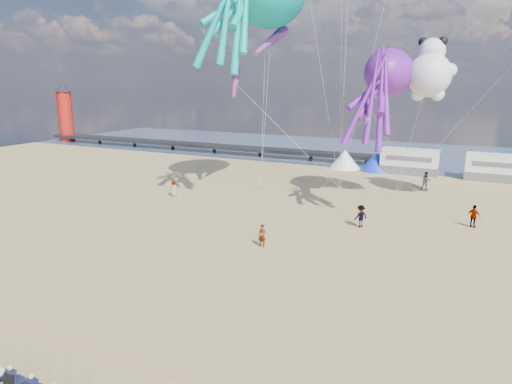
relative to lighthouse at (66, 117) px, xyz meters
name	(u,v)px	position (x,y,z in m)	size (l,w,h in m)	color
ground	(173,303)	(56.00, -44.00, -4.50)	(120.00, 120.00, 0.00)	tan
water	(383,153)	(56.00, 11.00, -4.48)	(120.00, 120.00, 0.00)	#364A67
pier	(193,145)	(28.00, 0.00, -3.50)	(60.00, 3.00, 0.50)	black
lighthouse	(66,117)	(0.00, 0.00, 0.00)	(2.60, 2.60, 9.00)	#A5140F
motorhome_0	(409,161)	(62.00, -4.00, -3.00)	(6.60, 2.50, 3.00)	silver
motorhome_1	(497,168)	(71.50, -4.00, -3.00)	(6.60, 2.50, 3.00)	silver
tent_white	(345,159)	(54.00, -4.00, -3.30)	(4.00, 4.00, 2.40)	white
tent_blue	(376,161)	(58.00, -4.00, -3.30)	(4.00, 4.00, 2.40)	#1933CC
rope_line	(101,354)	(56.00, -49.00, -4.48)	(0.03, 0.03, 34.00)	#F2338C
standing_person	(262,236)	(56.65, -34.65, -3.72)	(0.57, 0.37, 1.56)	tan
beachgoer_0	(174,188)	(42.93, -25.80, -3.71)	(0.58, 0.38, 1.58)	#7F6659
beachgoer_1	(426,181)	(64.79, -12.01, -3.57)	(0.91, 0.59, 1.86)	#7F6659
beachgoer_2	(361,216)	(61.67, -27.47, -3.62)	(0.86, 0.67, 1.76)	#7F6659
beachgoer_3	(474,216)	(69.52, -23.69, -3.61)	(1.15, 0.66, 1.78)	#7F6659
sandbag_a	(261,187)	(49.10, -19.02, -4.39)	(0.50, 0.35, 0.22)	gray
sandbag_b	(322,188)	(55.12, -16.61, -4.39)	(0.50, 0.35, 0.22)	gray
sandbag_c	(394,194)	(62.32, -15.93, -4.39)	(0.50, 0.35, 0.22)	gray
sandbag_d	(414,189)	(63.79, -12.90, -4.39)	(0.50, 0.35, 0.22)	gray
sandbag_e	(340,188)	(56.73, -15.77, -4.39)	(0.50, 0.35, 0.22)	gray
kite_octopus_purple	(389,73)	(61.66, -19.52, 7.20)	(3.96, 9.25, 10.57)	#671995
kite_panda	(429,75)	(64.93, -19.20, 6.99)	(4.41, 4.15, 6.23)	silver
windsock_left	(270,41)	(50.46, -19.76, 10.17)	(1.10, 7.59, 7.59)	red
windsock_mid	(369,107)	(61.01, -23.72, 4.50)	(1.00, 5.23, 5.23)	red
windsock_right	(235,83)	(47.28, -21.02, 6.29)	(0.90, 5.08, 5.08)	red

